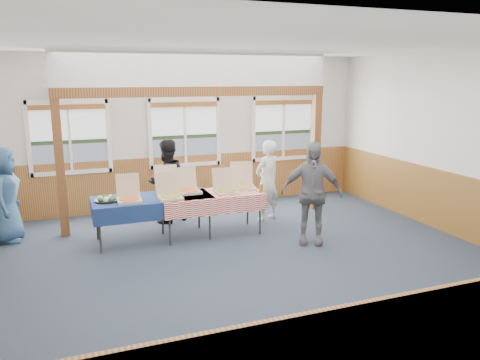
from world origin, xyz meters
name	(u,v)px	position (x,y,z in m)	size (l,w,h in m)	color
floor	(243,263)	(0.00, 0.00, 0.00)	(8.00, 8.00, 0.00)	#273340
ceiling	(243,44)	(0.00, 0.00, 3.20)	(8.00, 8.00, 0.00)	white
wall_back	(184,132)	(0.00, 3.50, 1.60)	(8.00, 8.00, 0.00)	silver
wall_front	(408,235)	(0.00, -3.50, 1.60)	(8.00, 8.00, 0.00)	silver
wall_right	(459,145)	(4.00, 0.00, 1.60)	(8.00, 8.00, 0.00)	silver
wainscot_back	(186,181)	(0.00, 3.48, 0.55)	(7.98, 0.05, 1.10)	brown
wainscot_front	(396,357)	(0.00, -3.48, 0.55)	(7.98, 0.05, 1.10)	brown
wainscot_right	(452,204)	(3.98, 0.00, 0.55)	(0.05, 6.98, 1.10)	brown
window_left	(69,133)	(-2.30, 3.46, 1.68)	(1.56, 0.10, 1.46)	white
window_mid	(185,129)	(0.00, 3.46, 1.68)	(1.56, 0.10, 1.46)	white
window_right	(283,125)	(2.30, 3.46, 1.68)	(1.56, 0.10, 1.46)	white
post_left	(60,169)	(-2.50, 2.30, 1.20)	(0.15, 0.15, 2.40)	#632B16
post_right	(315,153)	(2.50, 2.30, 1.20)	(0.15, 0.15, 2.40)	#632B16
cross_beam	(199,91)	(0.00, 2.30, 2.49)	(5.15, 0.18, 0.18)	#632B16
table_left	(152,200)	(-1.07, 1.53, 0.70)	(2.12, 1.23, 0.76)	#2F2F2F
table_right	(211,196)	(-0.05, 1.45, 0.70)	(1.94, 1.22, 0.76)	#2F2F2F
pizza_box_a	(129,197)	(-1.47, 1.42, 0.82)	(0.41, 0.49, 0.42)	#D0B28A
pizza_box_b	(170,189)	(-0.72, 1.69, 0.83)	(0.47, 0.56, 0.46)	#D0B28A
pizza_box_c	(170,195)	(-0.80, 1.35, 0.82)	(0.39, 0.47, 0.41)	#D0B28A
pizza_box_d	(189,189)	(-0.40, 1.64, 0.82)	(0.38, 0.47, 0.41)	#D0B28A
pizza_box_e	(226,189)	(0.20, 1.37, 0.82)	(0.39, 0.47, 0.41)	#D0B28A
pizza_box_f	(243,185)	(0.61, 1.59, 0.83)	(0.52, 0.59, 0.46)	#D0B28A
veggie_tray	(107,199)	(-1.82, 1.53, 0.79)	(0.39, 0.39, 0.09)	black
drink_glass	(261,188)	(0.80, 1.20, 0.83)	(0.07, 0.07, 0.15)	olive
woman_white	(267,181)	(1.23, 1.90, 0.79)	(0.57, 0.38, 1.57)	silver
woman_black	(167,181)	(-0.62, 2.46, 0.80)	(0.78, 0.61, 1.60)	black
man_blue	(5,195)	(-3.41, 2.34, 0.82)	(0.80, 0.52, 1.63)	#33587F
person_grey	(311,193)	(1.39, 0.45, 0.87)	(1.02, 0.42, 1.74)	slate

